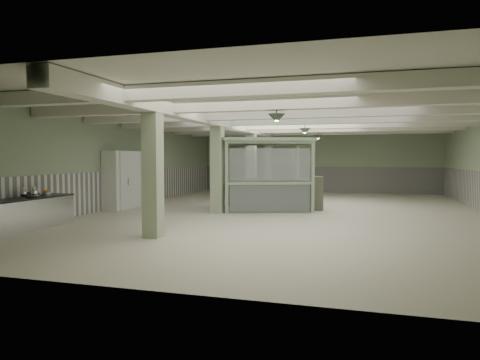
# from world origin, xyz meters

# --- Properties ---
(floor) EXTENTS (20.00, 20.00, 0.00)m
(floor) POSITION_xyz_m (0.00, 0.00, 0.00)
(floor) COLOR silver
(floor) RESTS_ON ground
(ceiling) EXTENTS (14.00, 20.00, 0.02)m
(ceiling) POSITION_xyz_m (0.00, 0.00, 3.60)
(ceiling) COLOR silver
(ceiling) RESTS_ON wall_back
(wall_back) EXTENTS (14.00, 0.02, 3.60)m
(wall_back) POSITION_xyz_m (0.00, 10.00, 1.80)
(wall_back) COLOR #98B08D
(wall_back) RESTS_ON floor
(wall_front) EXTENTS (14.00, 0.02, 3.60)m
(wall_front) POSITION_xyz_m (0.00, -10.00, 1.80)
(wall_front) COLOR #98B08D
(wall_front) RESTS_ON floor
(wall_left) EXTENTS (0.02, 20.00, 3.60)m
(wall_left) POSITION_xyz_m (-7.00, 0.00, 1.80)
(wall_left) COLOR #98B08D
(wall_left) RESTS_ON floor
(wainscot_left) EXTENTS (0.05, 19.90, 1.50)m
(wainscot_left) POSITION_xyz_m (-6.97, 0.00, 0.75)
(wainscot_left) COLOR white
(wainscot_left) RESTS_ON floor
(wainscot_back) EXTENTS (13.90, 0.05, 1.50)m
(wainscot_back) POSITION_xyz_m (0.00, 9.97, 0.75)
(wainscot_back) COLOR white
(wainscot_back) RESTS_ON floor
(girder) EXTENTS (0.45, 19.90, 0.40)m
(girder) POSITION_xyz_m (-2.50, 0.00, 3.38)
(girder) COLOR silver
(girder) RESTS_ON ceiling
(beam_a) EXTENTS (13.90, 0.35, 0.32)m
(beam_a) POSITION_xyz_m (0.00, -7.50, 3.42)
(beam_a) COLOR silver
(beam_a) RESTS_ON ceiling
(beam_b) EXTENTS (13.90, 0.35, 0.32)m
(beam_b) POSITION_xyz_m (0.00, -5.00, 3.42)
(beam_b) COLOR silver
(beam_b) RESTS_ON ceiling
(beam_c) EXTENTS (13.90, 0.35, 0.32)m
(beam_c) POSITION_xyz_m (0.00, -2.50, 3.42)
(beam_c) COLOR silver
(beam_c) RESTS_ON ceiling
(beam_d) EXTENTS (13.90, 0.35, 0.32)m
(beam_d) POSITION_xyz_m (0.00, 0.00, 3.42)
(beam_d) COLOR silver
(beam_d) RESTS_ON ceiling
(beam_e) EXTENTS (13.90, 0.35, 0.32)m
(beam_e) POSITION_xyz_m (0.00, 2.50, 3.42)
(beam_e) COLOR silver
(beam_e) RESTS_ON ceiling
(beam_f) EXTENTS (13.90, 0.35, 0.32)m
(beam_f) POSITION_xyz_m (0.00, 5.00, 3.42)
(beam_f) COLOR silver
(beam_f) RESTS_ON ceiling
(beam_g) EXTENTS (13.90, 0.35, 0.32)m
(beam_g) POSITION_xyz_m (0.00, 7.50, 3.42)
(beam_g) COLOR silver
(beam_g) RESTS_ON ceiling
(column_a) EXTENTS (0.42, 0.42, 3.60)m
(column_a) POSITION_xyz_m (-2.50, -6.00, 1.80)
(column_a) COLOR #A3B491
(column_a) RESTS_ON floor
(column_b) EXTENTS (0.42, 0.42, 3.60)m
(column_b) POSITION_xyz_m (-2.50, -1.00, 1.80)
(column_b) COLOR #A3B491
(column_b) RESTS_ON floor
(column_c) EXTENTS (0.42, 0.42, 3.60)m
(column_c) POSITION_xyz_m (-2.50, 4.00, 1.80)
(column_c) COLOR #A3B491
(column_c) RESTS_ON floor
(column_d) EXTENTS (0.42, 0.42, 3.60)m
(column_d) POSITION_xyz_m (-2.50, 8.00, 1.80)
(column_d) COLOR #A3B491
(column_d) RESTS_ON floor
(pendant_front) EXTENTS (0.44, 0.44, 0.22)m
(pendant_front) POSITION_xyz_m (0.50, -5.00, 3.05)
(pendant_front) COLOR #334433
(pendant_front) RESTS_ON ceiling
(pendant_mid) EXTENTS (0.44, 0.44, 0.22)m
(pendant_mid) POSITION_xyz_m (0.50, 0.50, 3.05)
(pendant_mid) COLOR #334433
(pendant_mid) RESTS_ON ceiling
(pendant_back) EXTENTS (0.44, 0.44, 0.22)m
(pendant_back) POSITION_xyz_m (0.50, 5.50, 3.05)
(pendant_back) COLOR #334433
(pendant_back) RESTS_ON ceiling
(pitcher_near) EXTENTS (0.25, 0.27, 0.31)m
(pitcher_near) POSITION_xyz_m (-6.44, -5.72, 1.06)
(pitcher_near) COLOR silver
(pitcher_near) RESTS_ON prep_counter
(pitcher_far) EXTENTS (0.27, 0.29, 0.30)m
(pitcher_far) POSITION_xyz_m (-6.66, -5.86, 1.05)
(pitcher_far) COLOR silver
(pitcher_far) RESTS_ON prep_counter
(veg_colander) EXTENTS (0.51, 0.51, 0.21)m
(veg_colander) POSITION_xyz_m (-6.53, -5.65, 1.00)
(veg_colander) COLOR #404045
(veg_colander) RESTS_ON prep_counter
(orange_bowl) EXTENTS (0.34, 0.34, 0.09)m
(orange_bowl) POSITION_xyz_m (-6.55, -5.07, 0.95)
(orange_bowl) COLOR #B2B2B7
(orange_bowl) RESTS_ON prep_counter
(walkin_cooler) EXTENTS (1.19, 2.63, 2.41)m
(walkin_cooler) POSITION_xyz_m (-6.62, -0.30, 1.21)
(walkin_cooler) COLOR white
(walkin_cooler) RESTS_ON floor
(guard_booth) EXTENTS (4.25, 3.94, 2.78)m
(guard_booth) POSITION_xyz_m (-1.11, 0.80, 1.86)
(guard_booth) COLOR #8EA887
(guard_booth) RESTS_ON floor
(filing_cabinet) EXTENTS (0.52, 0.67, 1.31)m
(filing_cabinet) POSITION_xyz_m (0.94, 0.97, 0.65)
(filing_cabinet) COLOR #5D6050
(filing_cabinet) RESTS_ON floor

